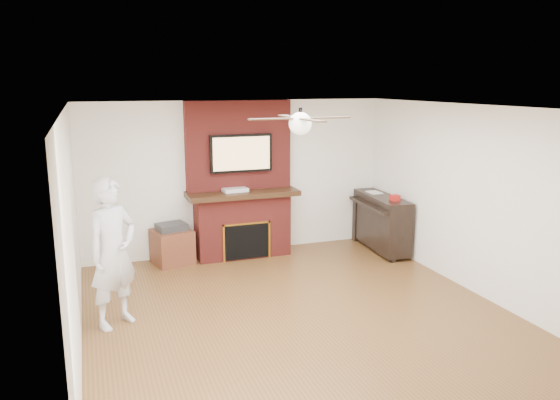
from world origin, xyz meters
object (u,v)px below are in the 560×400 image
object	(u,v)px
person	(113,253)
piano	(381,221)
fireplace	(241,195)
side_table	(172,245)

from	to	relation	value
person	piano	xyz separation A→B (m)	(4.37, 1.52, -0.38)
fireplace	person	world-z (taller)	fireplace
person	side_table	size ratio (longest dim) A/B	2.62
side_table	person	bearing A→B (deg)	-128.47
person	piano	bearing A→B (deg)	-16.60
fireplace	person	bearing A→B (deg)	-135.38
fireplace	person	size ratio (longest dim) A/B	1.43
fireplace	side_table	xyz separation A→B (m)	(-1.14, -0.07, -0.70)
fireplace	piano	xyz separation A→B (m)	(2.27, -0.55, -0.50)
fireplace	person	xyz separation A→B (m)	(-2.10, -2.07, -0.12)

